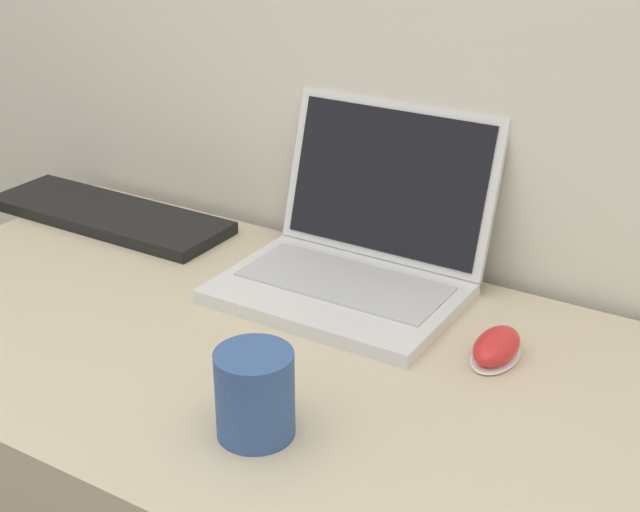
% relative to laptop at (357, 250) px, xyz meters
% --- Properties ---
extents(laptop, '(0.33, 0.30, 0.24)m').
position_rel_laptop_xyz_m(laptop, '(0.00, 0.00, 0.00)').
color(laptop, silver).
rests_on(laptop, desk).
extents(drink_cup, '(0.09, 0.09, 0.10)m').
position_rel_laptop_xyz_m(drink_cup, '(0.08, -0.37, -0.00)').
color(drink_cup, '#33518C').
rests_on(drink_cup, desk).
extents(computer_mouse, '(0.06, 0.10, 0.04)m').
position_rel_laptop_xyz_m(computer_mouse, '(0.25, -0.09, -0.04)').
color(computer_mouse, white).
rests_on(computer_mouse, desk).
extents(external_keyboard, '(0.44, 0.14, 0.02)m').
position_rel_laptop_xyz_m(external_keyboard, '(-0.48, -0.01, -0.05)').
color(external_keyboard, black).
rests_on(external_keyboard, desk).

